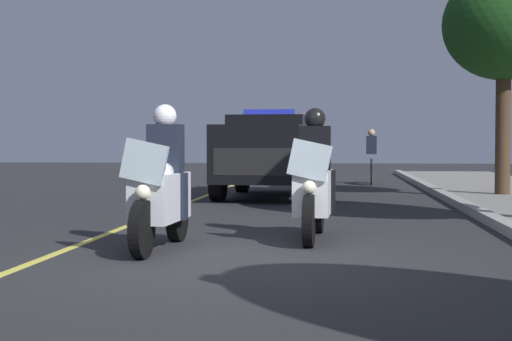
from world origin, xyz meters
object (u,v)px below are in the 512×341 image
object	(u,v)px
police_suv	(269,151)
tree_far_back	(504,26)
police_motorcycle_lead_right	(314,186)
police_motorcycle_lead_left	(161,190)
cyclist_background	(371,157)

from	to	relation	value
police_suv	tree_far_back	size ratio (longest dim) A/B	0.98
police_motorcycle_lead_right	police_suv	xyz separation A→B (m)	(-7.87, -1.34, 0.37)
police_motorcycle_lead_right	tree_far_back	xyz separation A→B (m)	(-7.84, 3.99, 3.20)
police_motorcycle_lead_left	police_motorcycle_lead_right	size ratio (longest dim) A/B	1.00
police_motorcycle_lead_left	police_suv	world-z (taller)	police_suv
police_motorcycle_lead_left	cyclist_background	world-z (taller)	police_motorcycle_lead_left
police_motorcycle_lead_right	police_suv	bearing A→B (deg)	-170.36
police_motorcycle_lead_right	police_suv	size ratio (longest dim) A/B	0.43
police_motorcycle_lead_left	police_suv	distance (m)	9.01
police_motorcycle_lead_right	police_motorcycle_lead_left	bearing A→B (deg)	-57.55
police_motorcycle_lead_left	tree_far_back	distance (m)	11.12
cyclist_background	tree_far_back	xyz separation A→B (m)	(5.77, 2.72, 3.06)
police_suv	cyclist_background	xyz separation A→B (m)	(-5.74, 2.61, -0.22)
police_motorcycle_lead_right	tree_far_back	distance (m)	9.37
cyclist_background	police_motorcycle_lead_left	bearing A→B (deg)	-11.63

